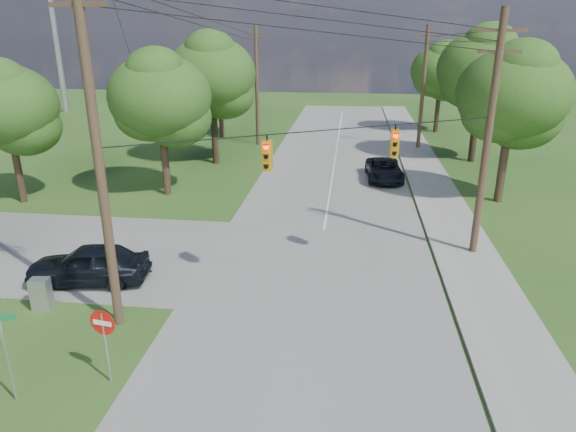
# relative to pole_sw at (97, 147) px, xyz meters

# --- Properties ---
(ground) EXTENTS (140.00, 140.00, 0.00)m
(ground) POSITION_rel_pole_sw_xyz_m (4.60, -0.40, -6.23)
(ground) COLOR #294E1A
(ground) RESTS_ON ground
(main_road) EXTENTS (10.00, 100.00, 0.03)m
(main_road) POSITION_rel_pole_sw_xyz_m (6.60, 4.60, -6.21)
(main_road) COLOR gray
(main_road) RESTS_ON ground
(sidewalk_east) EXTENTS (2.60, 100.00, 0.12)m
(sidewalk_east) POSITION_rel_pole_sw_xyz_m (13.30, 4.60, -6.17)
(sidewalk_east) COLOR #99988F
(sidewalk_east) RESTS_ON ground
(pole_sw) EXTENTS (2.00, 0.32, 12.00)m
(pole_sw) POSITION_rel_pole_sw_xyz_m (0.00, 0.00, 0.00)
(pole_sw) COLOR #4F3C28
(pole_sw) RESTS_ON ground
(pole_ne) EXTENTS (2.00, 0.32, 10.50)m
(pole_ne) POSITION_rel_pole_sw_xyz_m (13.50, 7.60, -0.76)
(pole_ne) COLOR #4F3C28
(pole_ne) RESTS_ON ground
(pole_north_e) EXTENTS (2.00, 0.32, 10.00)m
(pole_north_e) POSITION_rel_pole_sw_xyz_m (13.50, 29.60, -1.10)
(pole_north_e) COLOR #4F3C28
(pole_north_e) RESTS_ON ground
(pole_north_w) EXTENTS (2.00, 0.32, 10.00)m
(pole_north_w) POSITION_rel_pole_sw_xyz_m (-0.40, 29.60, -1.10)
(pole_north_w) COLOR #4F3C28
(pole_north_w) RESTS_ON ground
(power_lines) EXTENTS (13.93, 29.62, 4.93)m
(power_lines) POSITION_rel_pole_sw_xyz_m (6.10, 11.14, 2.93)
(power_lines) COLOR black
(power_lines) RESTS_ON ground
(traffic_signals) EXTENTS (4.91, 3.27, 1.05)m
(traffic_signals) POSITION_rel_pole_sw_xyz_m (7.15, 4.03, -0.73)
(traffic_signals) COLOR #C6890B
(traffic_signals) RESTS_ON ground
(tree_w_near) EXTENTS (6.00, 6.00, 8.40)m
(tree_w_near) POSITION_rel_pole_sw_xyz_m (-3.40, 14.60, -0.30)
(tree_w_near) COLOR #422F21
(tree_w_near) RESTS_ON ground
(tree_w_mid) EXTENTS (6.40, 6.40, 9.22)m
(tree_w_mid) POSITION_rel_pole_sw_xyz_m (-2.40, 22.60, 0.35)
(tree_w_mid) COLOR #422F21
(tree_w_mid) RESTS_ON ground
(tree_w_far) EXTENTS (6.00, 6.00, 8.73)m
(tree_w_far) POSITION_rel_pole_sw_xyz_m (-4.40, 32.60, 0.02)
(tree_w_far) COLOR #422F21
(tree_w_far) RESTS_ON ground
(tree_e_near) EXTENTS (6.20, 6.20, 8.81)m
(tree_e_near) POSITION_rel_pole_sw_xyz_m (16.60, 15.60, 0.02)
(tree_e_near) COLOR #422F21
(tree_e_near) RESTS_ON ground
(tree_e_mid) EXTENTS (6.60, 6.60, 9.64)m
(tree_e_mid) POSITION_rel_pole_sw_xyz_m (17.10, 25.60, 0.68)
(tree_e_mid) COLOR #422F21
(tree_e_mid) RESTS_ON ground
(tree_e_far) EXTENTS (5.80, 5.80, 8.32)m
(tree_e_far) POSITION_rel_pole_sw_xyz_m (16.10, 37.60, -0.31)
(tree_e_far) COLOR #422F21
(tree_e_far) RESTS_ON ground
(tree_cross_n) EXTENTS (5.60, 5.60, 7.91)m
(tree_cross_n) POSITION_rel_pole_sw_xyz_m (-11.40, 12.10, -0.63)
(tree_cross_n) COLOR #422F21
(tree_cross_n) RESTS_ON ground
(car_cross_dark) EXTENTS (4.94, 2.51, 1.61)m
(car_cross_dark) POSITION_rel_pole_sw_xyz_m (-2.42, 2.70, -5.39)
(car_cross_dark) COLOR black
(car_cross_dark) RESTS_ON cross_road
(car_main_north) EXTENTS (2.54, 5.05, 1.37)m
(car_main_north) POSITION_rel_pole_sw_xyz_m (10.10, 19.43, -5.51)
(car_main_north) COLOR black
(car_main_north) RESTS_ON main_road
(control_cabinet) EXTENTS (0.72, 0.56, 1.19)m
(control_cabinet) POSITION_rel_pole_sw_xyz_m (-3.19, 0.60, -5.63)
(control_cabinet) COLOR #999C9F
(control_cabinet) RESTS_ON ground
(do_not_enter_sign) EXTENTS (0.78, 0.17, 2.35)m
(do_not_enter_sign) POSITION_rel_pole_sw_xyz_m (1.10, -3.05, -4.51)
(do_not_enter_sign) COLOR #999C9F
(do_not_enter_sign) RESTS_ON ground
(street_name_sign) EXTENTS (0.75, 0.36, 2.70)m
(street_name_sign) POSITION_rel_pole_sw_xyz_m (-1.13, -4.14, -4.51)
(street_name_sign) COLOR #999C9F
(street_name_sign) RESTS_ON ground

